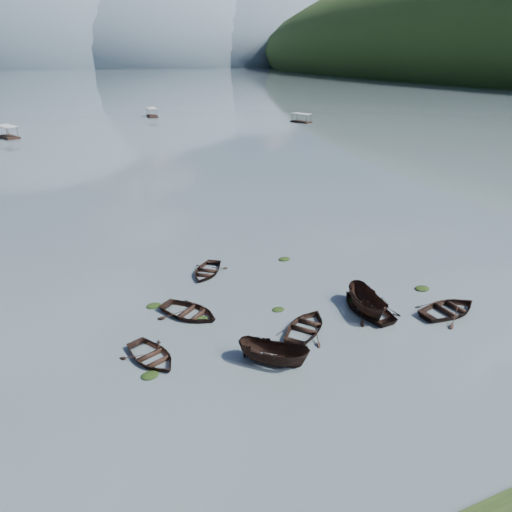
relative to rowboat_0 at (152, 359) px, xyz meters
name	(u,v)px	position (x,y,z in m)	size (l,w,h in m)	color
ground_plane	(331,358)	(10.19, -4.13, 0.00)	(2400.00, 2400.00, 0.00)	#505D64
haze_mtn_b	(21,66)	(-49.81, 895.87, 0.00)	(520.00, 520.00, 340.00)	#475666
haze_mtn_c	(141,65)	(150.19, 895.87, 0.00)	(520.00, 520.00, 260.00)	#475666
haze_mtn_d	(233,65)	(330.19, 895.87, 0.00)	(520.00, 520.00, 220.00)	#475666
rowboat_0	(152,359)	(0.00, 0.00, 0.00)	(2.98, 4.17, 0.86)	black
rowboat_1	(306,330)	(10.28, -0.77, 0.00)	(3.22, 4.51, 0.93)	black
rowboat_2	(273,363)	(6.73, -3.21, 0.00)	(1.68, 4.46, 1.72)	black
rowboat_3	(367,311)	(15.60, -0.18, 0.00)	(3.54, 4.96, 1.03)	black
rowboat_4	(449,313)	(20.90, -2.71, 0.00)	(3.44, 4.81, 1.00)	black
rowboat_5	(367,312)	(15.49, -0.32, 0.00)	(1.82, 4.84, 1.87)	black
rowboat_6	(189,315)	(3.46, 4.14, 0.00)	(3.32, 4.65, 0.96)	black
rowboat_7	(207,273)	(6.62, 10.26, 0.00)	(3.02, 4.22, 0.87)	black
weed_clump_0	(150,376)	(-0.39, -1.56, 0.00)	(1.03, 0.84, 0.22)	black
weed_clump_1	(202,320)	(4.15, 3.21, 0.00)	(0.98, 0.78, 0.22)	black
weed_clump_2	(367,314)	(15.40, -0.56, 0.00)	(1.19, 0.95, 0.26)	black
weed_clump_3	(352,301)	(15.39, 1.45, 0.00)	(0.81, 0.69, 0.18)	black
weed_clump_4	(422,289)	(21.65, 0.94, 0.00)	(1.20, 0.95, 0.25)	black
weed_clump_5	(154,306)	(1.36, 6.42, 0.00)	(1.08, 0.87, 0.23)	black
weed_clump_6	(278,310)	(9.69, 2.40, 0.00)	(0.91, 0.76, 0.19)	black
weed_clump_7	(284,260)	(14.01, 10.32, 0.00)	(1.09, 0.87, 0.24)	black
pontoon_left	(9,138)	(-14.30, 94.37, 0.00)	(2.78, 6.68, 2.56)	black
pontoon_centre	(152,117)	(22.94, 120.52, 0.00)	(2.68, 6.42, 2.46)	black
pontoon_right	(301,122)	(58.75, 92.12, 0.00)	(2.46, 5.90, 2.26)	black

